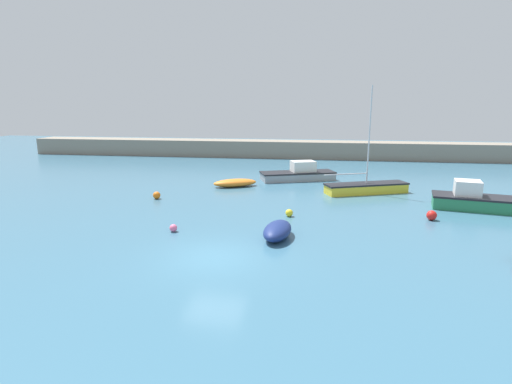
# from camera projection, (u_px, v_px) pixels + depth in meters

# --- Properties ---
(ground_plane) EXTENTS (120.00, 120.00, 0.20)m
(ground_plane) POSITION_uv_depth(u_px,v_px,m) (214.00, 259.00, 16.84)
(ground_plane) COLOR #38667F
(harbor_breakwater) EXTENTS (63.98, 3.48, 2.00)m
(harbor_breakwater) POSITION_uv_depth(u_px,v_px,m) (284.00, 149.00, 48.70)
(harbor_breakwater) COLOR gray
(harbor_breakwater) RESTS_ON ground_plane
(sailboat_tall_mast) EXTENTS (6.21, 3.64, 7.60)m
(sailboat_tall_mast) POSITION_uv_depth(u_px,v_px,m) (366.00, 187.00, 28.89)
(sailboat_tall_mast) COLOR yellow
(sailboat_tall_mast) RESTS_ON ground_plane
(open_tender_yellow) EXTENTS (1.56, 2.84, 0.77)m
(open_tender_yellow) POSITION_uv_depth(u_px,v_px,m) (277.00, 230.00, 19.10)
(open_tender_yellow) COLOR navy
(open_tender_yellow) RESTS_ON ground_plane
(rowboat_white_midwater) EXTENTS (3.65, 2.67, 0.61)m
(rowboat_white_midwater) POSITION_uv_depth(u_px,v_px,m) (235.00, 183.00, 31.20)
(rowboat_white_midwater) COLOR orange
(rowboat_white_midwater) RESTS_ON ground_plane
(motorboat_grey_hull) EXTENTS (4.86, 2.91, 1.77)m
(motorboat_grey_hull) POSITION_uv_depth(u_px,v_px,m) (471.00, 199.00, 24.42)
(motorboat_grey_hull) COLOR #287A4C
(motorboat_grey_hull) RESTS_ON ground_plane
(cabin_cruiser_white) EXTENTS (6.58, 4.10, 1.62)m
(cabin_cruiser_white) POSITION_uv_depth(u_px,v_px,m) (299.00, 174.00, 33.90)
(cabin_cruiser_white) COLOR gray
(cabin_cruiser_white) RESTS_ON ground_plane
(mooring_buoy_yellow) EXTENTS (0.43, 0.43, 0.43)m
(mooring_buoy_yellow) POSITION_uv_depth(u_px,v_px,m) (289.00, 213.00, 22.86)
(mooring_buoy_yellow) COLOR yellow
(mooring_buoy_yellow) RESTS_ON ground_plane
(mooring_buoy_orange) EXTENTS (0.50, 0.50, 0.50)m
(mooring_buoy_orange) POSITION_uv_depth(u_px,v_px,m) (157.00, 195.00, 27.14)
(mooring_buoy_orange) COLOR orange
(mooring_buoy_orange) RESTS_ON ground_plane
(mooring_buoy_pink) EXTENTS (0.39, 0.39, 0.39)m
(mooring_buoy_pink) POSITION_uv_depth(u_px,v_px,m) (173.00, 228.00, 20.12)
(mooring_buoy_pink) COLOR #EA668C
(mooring_buoy_pink) RESTS_ON ground_plane
(mooring_buoy_red) EXTENTS (0.55, 0.55, 0.55)m
(mooring_buoy_red) POSITION_uv_depth(u_px,v_px,m) (432.00, 215.00, 22.13)
(mooring_buoy_red) COLOR red
(mooring_buoy_red) RESTS_ON ground_plane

